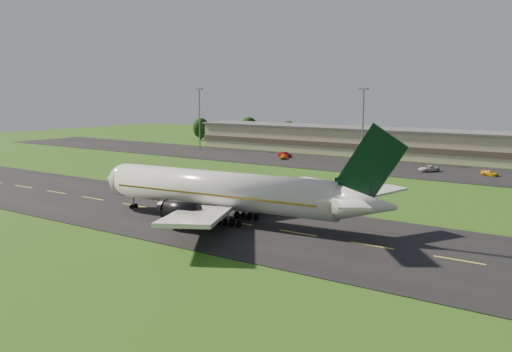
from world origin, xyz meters
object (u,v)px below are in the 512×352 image
Objects in this scene: airliner at (226,191)px; service_vehicle_a at (283,157)px; light_mast_centre at (363,116)px; service_vehicle_b at (285,155)px; service_vehicle_c at (429,169)px; light_mast_west at (199,111)px; service_vehicle_d at (490,173)px; terminal at (390,143)px.

airliner reaches higher than service_vehicle_a.
service_vehicle_b is at bearing -168.46° from light_mast_centre.
service_vehicle_b and service_vehicle_c have the same top height.
light_mast_west is 60.00m from light_mast_centre.
service_vehicle_d is at bearing -4.96° from light_mast_west.
service_vehicle_d is at bearing -81.89° from service_vehicle_b.
service_vehicle_d is at bearing -33.42° from service_vehicle_a.
service_vehicle_a is at bearing -12.70° from light_mast_west.
terminal is (-13.67, 96.10, -0.67)m from airliner.
light_mast_west is 83.70m from service_vehicle_c.
service_vehicle_c is (44.94, -5.17, 0.00)m from service_vehicle_b.
airliner is 84.30m from service_vehicle_b.
service_vehicle_b is (-2.20, 4.28, 0.06)m from service_vehicle_a.
service_vehicle_c is 13.95m from service_vehicle_d.
light_mast_west is (-75.07, 79.91, 8.08)m from airliner.
terminal is at bearing 92.24° from airliner.
service_vehicle_c is (20.87, -25.98, -3.16)m from terminal.
light_mast_centre is 39.00m from service_vehicle_d.
light_mast_centre is (60.00, 0.00, 0.00)m from light_mast_west.
airliner is 79.50m from service_vehicle_a.
airliner reaches higher than service_vehicle_b.
airliner is 74.71m from service_vehicle_d.
light_mast_centre reaches higher than service_vehicle_a.
service_vehicle_d is (21.08, 71.57, -3.96)m from airliner.
light_mast_west reaches higher than service_vehicle_c.
service_vehicle_d is (96.15, -8.34, -12.04)m from light_mast_west.
service_vehicle_b is at bearing -139.15° from terminal.
airliner is 97.07m from terminal.
light_mast_west is at bearing -165.24° from terminal.
terminal reaches higher than service_vehicle_c.
airliner is 0.35× the size of terminal.
light_mast_centre is at bearing 0.00° from light_mast_west.
service_vehicle_c is (7.20, 70.12, -3.83)m from airliner.
airliner reaches higher than terminal.
service_vehicle_d is at bearing 41.89° from service_vehicle_c.
service_vehicle_d is at bearing -13.00° from light_mast_centre.
service_vehicle_a is (39.53, -8.91, -11.97)m from light_mast_west.
service_vehicle_d is at bearing -35.22° from terminal.
light_mast_centre is 26.02m from service_vehicle_b.
terminal reaches higher than service_vehicle_d.
light_mast_centre is 27.09m from service_vehicle_c.
airliner is 2.52× the size of light_mast_centre.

